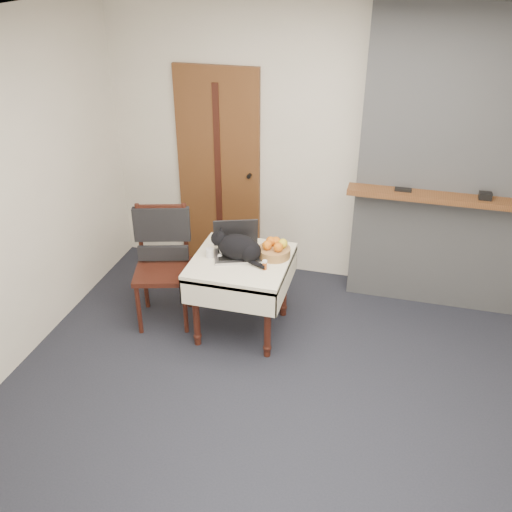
{
  "coord_description": "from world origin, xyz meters",
  "views": [
    {
      "loc": [
        0.5,
        -2.99,
        2.99
      ],
      "look_at": [
        -0.52,
        0.82,
        0.77
      ],
      "focal_mm": 40.0,
      "sensor_mm": 36.0,
      "label": 1
    }
  ],
  "objects_px": {
    "chair": "(162,248)",
    "fruit_basket": "(274,249)",
    "cat": "(239,248)",
    "side_table": "(241,271)",
    "pill_bottle": "(265,265)",
    "laptop": "(236,246)",
    "cream_jar": "(210,253)",
    "door": "(219,171)"
  },
  "relations": [
    {
      "from": "pill_bottle",
      "to": "chair",
      "type": "xyz_separation_m",
      "value": [
        -0.95,
        0.18,
        -0.08
      ]
    },
    {
      "from": "door",
      "to": "fruit_basket",
      "type": "xyz_separation_m",
      "value": [
        0.79,
        -0.99,
        -0.24
      ]
    },
    {
      "from": "cream_jar",
      "to": "door",
      "type": "bearing_deg",
      "value": 104.13
    },
    {
      "from": "side_table",
      "to": "chair",
      "type": "xyz_separation_m",
      "value": [
        -0.72,
        0.07,
        0.07
      ]
    },
    {
      "from": "pill_bottle",
      "to": "cat",
      "type": "bearing_deg",
      "value": 156.28
    },
    {
      "from": "laptop",
      "to": "cat",
      "type": "xyz_separation_m",
      "value": [
        0.05,
        -0.08,
        0.04
      ]
    },
    {
      "from": "side_table",
      "to": "cat",
      "type": "distance_m",
      "value": 0.22
    },
    {
      "from": "side_table",
      "to": "pill_bottle",
      "type": "distance_m",
      "value": 0.3
    },
    {
      "from": "cat",
      "to": "cream_jar",
      "type": "distance_m",
      "value": 0.25
    },
    {
      "from": "pill_bottle",
      "to": "side_table",
      "type": "bearing_deg",
      "value": 154.01
    },
    {
      "from": "door",
      "to": "cream_jar",
      "type": "distance_m",
      "value": 1.2
    },
    {
      "from": "laptop",
      "to": "cat",
      "type": "relative_size",
      "value": 0.91
    },
    {
      "from": "chair",
      "to": "fruit_basket",
      "type": "bearing_deg",
      "value": -13.29
    },
    {
      "from": "pill_bottle",
      "to": "door",
      "type": "bearing_deg",
      "value": 122.38
    },
    {
      "from": "door",
      "to": "cat",
      "type": "distance_m",
      "value": 1.24
    },
    {
      "from": "side_table",
      "to": "fruit_basket",
      "type": "xyz_separation_m",
      "value": [
        0.25,
        0.12,
        0.17
      ]
    },
    {
      "from": "pill_bottle",
      "to": "chair",
      "type": "relative_size",
      "value": 0.08
    },
    {
      "from": "door",
      "to": "chair",
      "type": "bearing_deg",
      "value": -99.95
    },
    {
      "from": "cat",
      "to": "laptop",
      "type": "bearing_deg",
      "value": 123.9
    },
    {
      "from": "laptop",
      "to": "pill_bottle",
      "type": "relative_size",
      "value": 5.8
    },
    {
      "from": "cream_jar",
      "to": "fruit_basket",
      "type": "distance_m",
      "value": 0.53
    },
    {
      "from": "laptop",
      "to": "cream_jar",
      "type": "distance_m",
      "value": 0.23
    },
    {
      "from": "cream_jar",
      "to": "chair",
      "type": "xyz_separation_m",
      "value": [
        -0.47,
        0.1,
        -0.08
      ]
    },
    {
      "from": "pill_bottle",
      "to": "chair",
      "type": "distance_m",
      "value": 0.97
    },
    {
      "from": "cat",
      "to": "pill_bottle",
      "type": "distance_m",
      "value": 0.27
    },
    {
      "from": "side_table",
      "to": "laptop",
      "type": "relative_size",
      "value": 1.71
    },
    {
      "from": "door",
      "to": "fruit_basket",
      "type": "distance_m",
      "value": 1.29
    },
    {
      "from": "side_table",
      "to": "cream_jar",
      "type": "xyz_separation_m",
      "value": [
        -0.26,
        -0.03,
        0.15
      ]
    },
    {
      "from": "door",
      "to": "cat",
      "type": "relative_size",
      "value": 3.99
    },
    {
      "from": "cat",
      "to": "fruit_basket",
      "type": "height_order",
      "value": "cat"
    },
    {
      "from": "laptop",
      "to": "pill_bottle",
      "type": "distance_m",
      "value": 0.34
    },
    {
      "from": "door",
      "to": "cream_jar",
      "type": "xyz_separation_m",
      "value": [
        0.29,
        -1.14,
        -0.26
      ]
    },
    {
      "from": "cream_jar",
      "to": "pill_bottle",
      "type": "height_order",
      "value": "pill_bottle"
    },
    {
      "from": "cream_jar",
      "to": "pill_bottle",
      "type": "bearing_deg",
      "value": -8.97
    },
    {
      "from": "cream_jar",
      "to": "chair",
      "type": "bearing_deg",
      "value": 167.67
    },
    {
      "from": "side_table",
      "to": "laptop",
      "type": "bearing_deg",
      "value": 128.32
    },
    {
      "from": "laptop",
      "to": "cat",
      "type": "height_order",
      "value": "laptop"
    },
    {
      "from": "cat",
      "to": "side_table",
      "type": "bearing_deg",
      "value": 24.15
    },
    {
      "from": "cream_jar",
      "to": "pill_bottle",
      "type": "xyz_separation_m",
      "value": [
        0.48,
        -0.08,
        0.0
      ]
    },
    {
      "from": "side_table",
      "to": "pill_bottle",
      "type": "xyz_separation_m",
      "value": [
        0.23,
        -0.11,
        0.15
      ]
    },
    {
      "from": "laptop",
      "to": "cream_jar",
      "type": "xyz_separation_m",
      "value": [
        -0.2,
        -0.11,
        -0.03
      ]
    },
    {
      "from": "laptop",
      "to": "chair",
      "type": "height_order",
      "value": "chair"
    }
  ]
}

